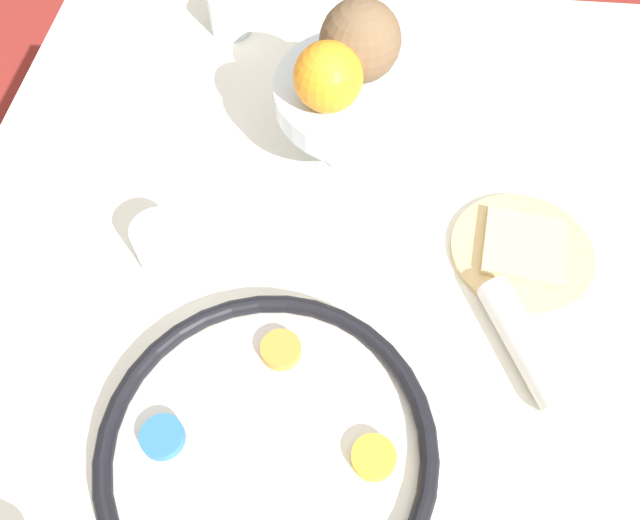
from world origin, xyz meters
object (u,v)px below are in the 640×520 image
object	(u,v)px
seder_plate	(267,448)
coconut	(360,41)
napkin_roll	(524,342)
orange_fruit	(328,77)
bread_plate	(522,250)
cup_mid	(162,245)
cup_near	(229,13)
fruit_stand	(362,97)

from	to	relation	value
seder_plate	coconut	distance (m)	0.47
seder_plate	napkin_roll	distance (m)	0.30
orange_fruit	bread_plate	xyz separation A→B (m)	(-0.11, -0.25, -0.15)
cup_mid	napkin_roll	bearing A→B (deg)	-100.85
cup_near	cup_mid	distance (m)	0.44
seder_plate	fruit_stand	world-z (taller)	fruit_stand
cup_near	fruit_stand	bearing A→B (deg)	-137.23
cup_near	bread_plate	bearing A→B (deg)	-132.17
bread_plate	cup_mid	xyz separation A→B (m)	(-0.05, 0.43, 0.03)
bread_plate	napkin_roll	bearing A→B (deg)	174.64
fruit_stand	cup_mid	size ratio (longest dim) A/B	3.40
seder_plate	orange_fruit	size ratio (longest dim) A/B	4.23
bread_plate	cup_near	distance (m)	0.58
coconut	bread_plate	world-z (taller)	coconut
seder_plate	fruit_stand	size ratio (longest dim) A/B	1.55
bread_plate	seder_plate	bearing A→B (deg)	134.45
seder_plate	napkin_roll	size ratio (longest dim) A/B	2.25
fruit_stand	napkin_roll	size ratio (longest dim) A/B	1.45
fruit_stand	orange_fruit	size ratio (longest dim) A/B	2.74
orange_fruit	napkin_roll	bearing A→B (deg)	-135.73
cup_mid	orange_fruit	bearing A→B (deg)	-47.77
coconut	cup_mid	bearing A→B (deg)	135.88
seder_plate	bread_plate	world-z (taller)	seder_plate
coconut	fruit_stand	bearing A→B (deg)	-156.91
coconut	napkin_roll	xyz separation A→B (m)	(-0.30, -0.21, -0.15)
bread_plate	napkin_roll	distance (m)	0.13
fruit_stand	cup_mid	distance (m)	0.31
orange_fruit	coconut	bearing A→B (deg)	-30.32
orange_fruit	cup_mid	size ratio (longest dim) A/B	1.24
orange_fruit	napkin_roll	xyz separation A→B (m)	(-0.24, -0.24, -0.14)
fruit_stand	bread_plate	bearing A→B (deg)	-125.91
orange_fruit	bread_plate	world-z (taller)	orange_fruit
bread_plate	orange_fruit	bearing A→B (deg)	65.70
bread_plate	cup_near	world-z (taller)	cup_near
cup_near	coconut	bearing A→B (deg)	-136.05
cup_near	orange_fruit	bearing A→B (deg)	-147.10
napkin_roll	cup_mid	size ratio (longest dim) A/B	2.34
fruit_stand	orange_fruit	bearing A→B (deg)	134.30
orange_fruit	coconut	xyz separation A→B (m)	(0.06, -0.03, 0.01)
orange_fruit	fruit_stand	bearing A→B (deg)	-45.70
fruit_stand	cup_near	size ratio (longest dim) A/B	3.40
seder_plate	napkin_roll	xyz separation A→B (m)	(0.14, -0.26, 0.00)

